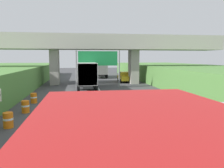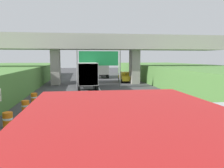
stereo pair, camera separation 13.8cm
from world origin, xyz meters
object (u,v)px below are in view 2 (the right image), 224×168
Objects in this scene: construction_barrel_3 at (8,120)px; construction_barrel_4 at (26,106)px; car_yellow at (125,77)px; truck_blue at (101,68)px; construction_barrel_5 at (34,98)px; overhead_highway_sign at (99,61)px; truck_black at (87,74)px.

construction_barrel_3 and construction_barrel_4 have the same top height.
car_yellow is 26.59m from construction_barrel_3.
construction_barrel_3 is at bearing -104.44° from truck_blue.
construction_barrel_3 is 7.30m from construction_barrel_5.
construction_barrel_5 is at bearing -108.12° from truck_blue.
truck_blue is at bearing 83.44° from overhead_highway_sign.
truck_black is 10.56m from car_yellow.
construction_barrel_5 is (-0.09, 3.65, 0.00)m from construction_barrel_4.
truck_black is 8.11× the size of construction_barrel_3.
construction_barrel_3 is at bearing -92.41° from construction_barrel_4.
truck_blue reaches higher than construction_barrel_3.
construction_barrel_4 is 1.00× the size of construction_barrel_5.
construction_barrel_4 is (0.15, 3.65, 0.00)m from construction_barrel_3.
truck_black and truck_blue have the same top height.
overhead_highway_sign is 6.53× the size of construction_barrel_3.
construction_barrel_4 is at bearing 87.59° from construction_barrel_3.
truck_black is 1.78× the size of car_yellow.
construction_barrel_3 is 1.00× the size of construction_barrel_4.
truck_black is at bearing 67.72° from construction_barrel_4.
truck_blue is at bearing 108.45° from car_yellow.
construction_barrel_5 is at bearing -125.81° from overhead_highway_sign.
truck_blue is at bearing 78.81° from truck_black.
truck_blue is 27.46m from construction_barrel_5.
construction_barrel_5 is at bearing 89.51° from construction_barrel_3.
truck_black is at bearing 72.02° from construction_barrel_3.
construction_barrel_5 is (-11.70, -16.55, -0.40)m from car_yellow.
car_yellow is (3.18, -9.52, -1.08)m from truck_blue.
car_yellow is at bearing 60.10° from construction_barrel_4.
truck_blue is 34.48m from construction_barrel_3.
overhead_highway_sign is at bearing 67.98° from construction_barrel_3.
car_yellow is 20.27m from construction_barrel_5.
overhead_highway_sign is 2.43m from truck_black.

